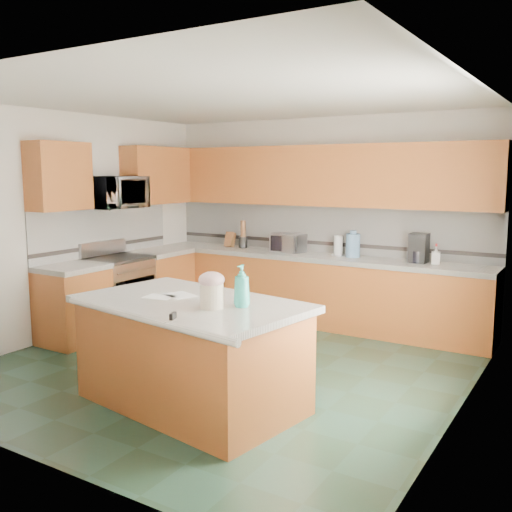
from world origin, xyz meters
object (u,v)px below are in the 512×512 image
Objects in this scene: island_base at (191,356)px; toaster_oven at (288,243)px; island_top at (190,304)px; soap_bottle_island at (242,286)px; coffee_maker at (419,248)px; treat_jar at (212,296)px; knife_block at (230,240)px.

island_base is 3.15m from toaster_oven.
toaster_oven is at bearing 111.78° from island_base.
soap_bottle_island is (0.50, 0.03, 0.20)m from island_top.
island_top is (0.00, 0.00, 0.46)m from island_base.
treat_jar is at bearing -104.17° from coffee_maker.
island_base is 5.40× the size of soap_bottle_island.
coffee_maker is at bearing 79.63° from island_base.
toaster_oven reaches higher than island_base.
toaster_oven is at bearing -179.92° from coffee_maker.
coffee_maker is (1.06, 3.04, 0.20)m from island_top.
soap_bottle_island reaches higher than treat_jar.
island_top is at bearing 179.86° from soap_bottle_island.
soap_bottle_island is at bearing -56.38° from toaster_oven.
toaster_oven is (-1.00, 3.14, 0.02)m from treat_jar.
toaster_oven reaches higher than knife_block.
island_top is at bearing -62.74° from knife_block.
coffee_maker reaches higher than island_base.
knife_block is (-2.13, 2.98, -0.06)m from soap_bottle_island.
coffee_maker is (0.75, 3.17, 0.08)m from treat_jar.
toaster_oven is at bearing 111.78° from island_top.
knife_block is at bearing 127.40° from island_top.
soap_bottle_island is at bearing 12.55° from island_top.
treat_jar reaches higher than island_top.
coffee_maker is (1.06, 3.04, 0.66)m from island_base.
island_top is 9.87× the size of treat_jar.
soap_bottle_island is (0.18, 0.16, 0.07)m from treat_jar.
treat_jar is 3.69m from knife_block.
knife_block reaches higher than treat_jar.
treat_jar is at bearing -13.14° from island_base.
island_base is 3.47m from knife_block.
island_base is at bearing -171.10° from island_top.
coffee_maker is (1.75, 0.03, 0.05)m from toaster_oven.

